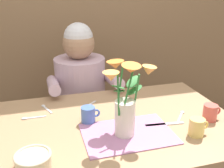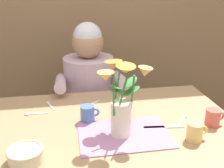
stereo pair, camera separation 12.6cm
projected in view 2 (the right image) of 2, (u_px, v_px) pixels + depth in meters
dining_table at (113, 140)px, 1.31m from camera, size 1.20×0.80×0.74m
seated_person at (90, 103)px, 1.90m from camera, size 0.45×0.47×1.14m
striped_placemat at (124, 134)px, 1.17m from camera, size 0.40×0.28×0.00m
flower_vase at (121, 101)px, 1.12m from camera, size 0.25×0.24×0.34m
ceramic_bowl at (25, 154)px, 0.99m from camera, size 0.14×0.14×0.06m
dinner_knife at (164, 127)px, 1.23m from camera, size 0.19×0.04×0.00m
tea_cup at (213, 117)px, 1.24m from camera, size 0.09×0.07×0.08m
coffee_cup at (195, 132)px, 1.13m from camera, size 0.09×0.07×0.08m
ceramic_mug at (88, 114)px, 1.28m from camera, size 0.09×0.07×0.08m
spoon_0 at (49, 105)px, 1.46m from camera, size 0.06×0.12×0.01m
spoon_1 at (183, 118)px, 1.32m from camera, size 0.09×0.10×0.01m
spoon_2 at (90, 105)px, 1.46m from camera, size 0.10×0.09×0.01m
spoon_3 at (33, 114)px, 1.36m from camera, size 0.12×0.02×0.01m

